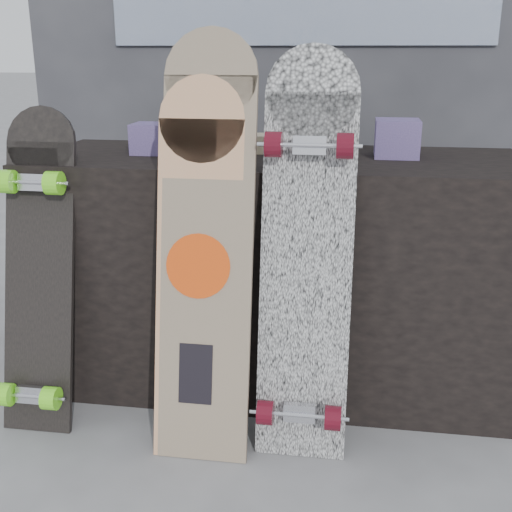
% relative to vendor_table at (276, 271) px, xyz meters
% --- Properties ---
extents(ground, '(60.00, 60.00, 0.00)m').
position_rel_vendor_table_xyz_m(ground, '(0.00, -0.50, -0.40)').
color(ground, slate).
rests_on(ground, ground).
extents(vendor_table, '(1.60, 0.60, 0.80)m').
position_rel_vendor_table_xyz_m(vendor_table, '(0.00, 0.00, 0.00)').
color(vendor_table, black).
rests_on(vendor_table, ground).
extents(booth, '(2.40, 0.22, 2.20)m').
position_rel_vendor_table_xyz_m(booth, '(0.00, 0.85, 0.70)').
color(booth, '#313136').
rests_on(booth, ground).
extents(merch_box_purple, '(0.18, 0.12, 0.10)m').
position_rel_vendor_table_xyz_m(merch_box_purple, '(-0.39, -0.00, 0.45)').
color(merch_box_purple, '#42366F').
rests_on(merch_box_purple, vendor_table).
extents(merch_box_small, '(0.14, 0.14, 0.12)m').
position_rel_vendor_table_xyz_m(merch_box_small, '(0.39, 0.05, 0.46)').
color(merch_box_small, '#42366F').
rests_on(merch_box_small, vendor_table).
extents(merch_box_flat, '(0.22, 0.10, 0.06)m').
position_rel_vendor_table_xyz_m(merch_box_flat, '(-0.11, 0.08, 0.43)').
color(merch_box_flat, '#D1B78C').
rests_on(merch_box_flat, vendor_table).
extents(longboard_geisha, '(0.24, 0.24, 1.07)m').
position_rel_vendor_table_xyz_m(longboard_geisha, '(-0.17, -0.42, 0.17)').
color(longboard_geisha, tan).
rests_on(longboard_geisha, ground).
extents(longboard_celtic, '(0.26, 0.28, 1.20)m').
position_rel_vendor_table_xyz_m(longboard_celtic, '(-0.15, -0.40, 0.24)').
color(longboard_celtic, beige).
rests_on(longboard_celtic, ground).
extents(longboard_cascadia, '(0.26, 0.29, 1.15)m').
position_rel_vendor_table_xyz_m(longboard_cascadia, '(0.13, -0.38, 0.20)').
color(longboard_cascadia, white).
rests_on(longboard_cascadia, ground).
extents(skateboard_dark, '(0.22, 0.32, 0.98)m').
position_rel_vendor_table_xyz_m(skateboard_dark, '(-0.69, -0.36, 0.10)').
color(skateboard_dark, black).
rests_on(skateboard_dark, ground).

